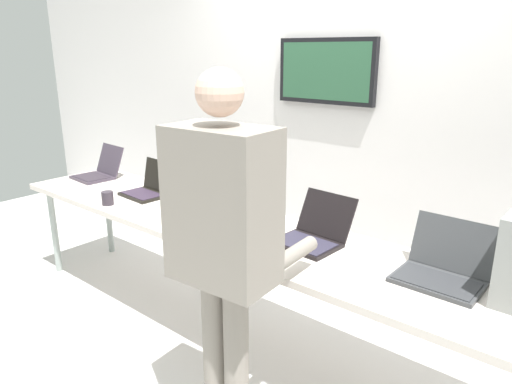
# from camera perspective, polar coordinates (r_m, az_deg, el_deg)

# --- Properties ---
(ground) EXTENTS (8.00, 8.00, 0.04)m
(ground) POSITION_cam_1_polar(r_m,az_deg,el_deg) (3.15, -2.40, -17.25)
(ground) COLOR silver
(back_wall) EXTENTS (8.00, 0.11, 2.70)m
(back_wall) POSITION_cam_1_polar(r_m,az_deg,el_deg) (3.54, 9.84, 10.33)
(back_wall) COLOR silver
(back_wall) RESTS_ON ground
(workbench) EXTENTS (3.68, 0.70, 0.74)m
(workbench) POSITION_cam_1_polar(r_m,az_deg,el_deg) (2.81, -2.58, -4.97)
(workbench) COLOR beige
(workbench) RESTS_ON ground
(laptop_station_0) EXTENTS (0.33, 0.36, 0.25)m
(laptop_station_0) POSITION_cam_1_polar(r_m,az_deg,el_deg) (4.03, -18.50, 2.48)
(laptop_station_0) COLOR #3C333F
(laptop_station_0) RESTS_ON workbench
(laptop_station_1) EXTENTS (0.33, 0.30, 0.24)m
(laptop_station_1) POSITION_cam_1_polar(r_m,az_deg,el_deg) (3.45, -12.87, 0.56)
(laptop_station_1) COLOR black
(laptop_station_1) RESTS_ON workbench
(laptop_station_2) EXTENTS (0.39, 0.33, 0.27)m
(laptop_station_2) POSITION_cam_1_polar(r_m,az_deg,el_deg) (2.97, -4.42, -1.57)
(laptop_station_2) COLOR #B1B7B2
(laptop_station_2) RESTS_ON workbench
(laptop_station_3) EXTENTS (0.35, 0.38, 0.24)m
(laptop_station_3) POSITION_cam_1_polar(r_m,az_deg,el_deg) (2.56, 7.02, -4.89)
(laptop_station_3) COLOR black
(laptop_station_3) RESTS_ON workbench
(laptop_station_4) EXTENTS (0.37, 0.34, 0.25)m
(laptop_station_4) POSITION_cam_1_polar(r_m,az_deg,el_deg) (2.31, 21.77, -8.48)
(laptop_station_4) COLOR #3A3C3F
(laptop_station_4) RESTS_ON workbench
(person) EXTENTS (0.46, 0.61, 1.68)m
(person) POSITION_cam_1_polar(r_m,az_deg,el_deg) (1.94, -3.89, -5.03)
(person) COLOR gray
(person) RESTS_ON ground
(coffee_mug) EXTENTS (0.08, 0.08, 0.09)m
(coffee_mug) POSITION_cam_1_polar(r_m,az_deg,el_deg) (3.30, -17.57, -0.72)
(coffee_mug) COLOR #2F2931
(coffee_mug) RESTS_ON workbench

